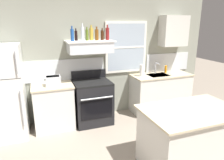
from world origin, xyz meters
name	(u,v)px	position (x,y,z in m)	size (l,w,h in m)	color
back_wall	(100,57)	(0.03, 2.23, 1.35)	(5.40, 0.11, 2.70)	gray
refrigerator	(4,93)	(-1.90, 1.84, 0.87)	(0.70, 0.72, 1.73)	white
counter_left_of_stove	(54,106)	(-1.05, 1.90, 0.46)	(0.79, 0.63, 0.91)	silver
toaster	(53,81)	(-1.03, 1.84, 1.01)	(0.30, 0.20, 0.19)	silver
stove_range	(93,102)	(-0.25, 1.86, 0.46)	(0.76, 0.69, 1.09)	black
range_hood_shelf	(90,47)	(-0.25, 1.96, 1.62)	(0.96, 0.52, 0.24)	silver
bottle_blue_liqueur	(72,35)	(-0.60, 1.91, 1.87)	(0.07, 0.07, 0.29)	#1E478C
bottle_balsamic_dark	(76,36)	(-0.51, 2.01, 1.85)	(0.06, 0.06, 0.24)	black
bottle_clear_tall	(83,33)	(-0.39, 1.94, 1.89)	(0.06, 0.06, 0.34)	silver
bottle_olive_oil_square	(87,35)	(-0.30, 1.98, 1.86)	(0.06, 0.06, 0.27)	#4C601E
bottle_champagne_gold_foil	(91,34)	(-0.20, 2.01, 1.87)	(0.08, 0.08, 0.30)	#B29333
bottle_amber_wine	(97,35)	(-0.10, 1.96, 1.86)	(0.07, 0.07, 0.27)	brown
bottle_brown_stout	(102,35)	(0.01, 1.95, 1.85)	(0.06, 0.06, 0.24)	#381E0F
bottle_red_label_wine	(107,34)	(0.12, 1.93, 1.87)	(0.07, 0.07, 0.31)	maroon
counter_right_with_sink	(160,92)	(1.45, 1.90, 0.46)	(1.43, 0.63, 0.91)	silver
sink_faucet	(156,67)	(1.35, 2.00, 1.08)	(0.03, 0.17, 0.28)	silver
paper_towel_roll	(142,70)	(0.93, 1.90, 1.04)	(0.11, 0.11, 0.27)	white
dish_soap_bottle	(166,69)	(1.63, 2.00, 1.00)	(0.06, 0.06, 0.18)	orange
kitchen_island	(189,138)	(0.72, -0.01, 0.46)	(1.40, 0.90, 0.91)	silver
upper_cabinet_right	(174,31)	(1.80, 2.04, 1.90)	(0.64, 0.32, 0.70)	silver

